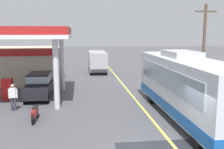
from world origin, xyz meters
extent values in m
plane|color=#4C4C51|center=(0.00, 20.00, 0.00)|extent=(120.00, 120.00, 0.00)
cube|color=#D8CC4C|center=(0.00, 15.00, 0.00)|extent=(0.16, 50.00, 0.01)
cube|color=silver|center=(1.97, 4.19, 1.88)|extent=(2.50, 11.00, 2.90)
cube|color=#1959B2|center=(1.97, 4.19, 0.77)|extent=(2.54, 11.04, 0.56)
cube|color=#8C9EAD|center=(0.70, 4.19, 2.33)|extent=(0.06, 9.35, 1.10)
cube|color=#8C9EAD|center=(3.24, 4.19, 2.33)|extent=(0.06, 9.35, 1.10)
cube|color=#B2B2B7|center=(1.97, 5.19, 3.51)|extent=(1.60, 2.80, 0.36)
cylinder|color=black|center=(0.87, 0.29, 0.50)|extent=(0.30, 1.00, 1.00)
cylinder|color=black|center=(0.87, 7.49, 0.50)|extent=(0.30, 1.00, 1.00)
cylinder|color=black|center=(3.07, 7.49, 0.50)|extent=(0.30, 1.00, 1.00)
cube|color=#B21E1E|center=(-9.06, 9.62, 4.85)|extent=(9.00, 7.00, 0.50)
cube|color=white|center=(-9.06, 9.62, 4.48)|extent=(9.10, 7.10, 0.24)
cylinder|color=silver|center=(-5.36, 6.92, 2.30)|extent=(0.36, 0.36, 4.60)
cylinder|color=silver|center=(-5.36, 12.32, 2.30)|extent=(0.36, 0.36, 4.60)
cube|color=red|center=(-9.06, 9.62, 0.75)|extent=(0.70, 0.60, 1.50)
cube|color=beige|center=(-9.06, 15.82, 1.70)|extent=(7.00, 4.40, 3.40)
cube|color=#B21E1E|center=(-9.06, 13.58, 3.05)|extent=(6.30, 0.10, 0.60)
cube|color=black|center=(-6.86, 9.77, 0.72)|extent=(1.70, 4.20, 0.80)
cube|color=black|center=(-6.86, 9.97, 1.47)|extent=(1.50, 2.31, 0.70)
cube|color=#8C9EAD|center=(-6.86, 9.97, 1.47)|extent=(1.53, 2.35, 0.49)
cylinder|color=black|center=(-7.61, 8.27, 0.32)|extent=(0.20, 0.64, 0.64)
cylinder|color=black|center=(-6.11, 8.27, 0.32)|extent=(0.20, 0.64, 0.64)
cylinder|color=black|center=(-7.61, 11.27, 0.32)|extent=(0.20, 0.64, 0.64)
cylinder|color=black|center=(-6.11, 11.27, 0.32)|extent=(0.20, 0.64, 0.64)
cube|color=#A5A5AD|center=(-1.83, 22.19, 1.39)|extent=(2.00, 6.00, 2.10)
cube|color=#8C9EAD|center=(-1.83, 22.19, 1.79)|extent=(2.04, 5.10, 0.80)
cube|color=#2D2D33|center=(-1.83, 19.14, 0.54)|extent=(1.90, 0.16, 0.36)
cylinder|color=black|center=(-2.71, 20.19, 0.38)|extent=(0.22, 0.76, 0.76)
cylinder|color=black|center=(-0.95, 20.19, 0.38)|extent=(0.22, 0.76, 0.76)
cylinder|color=black|center=(-2.71, 24.19, 0.38)|extent=(0.22, 0.76, 0.76)
cylinder|color=black|center=(-0.95, 24.19, 0.38)|extent=(0.22, 0.76, 0.76)
cylinder|color=black|center=(-6.36, 4.07, 0.30)|extent=(0.10, 0.60, 0.60)
cylinder|color=black|center=(-6.36, 5.27, 0.30)|extent=(0.10, 0.60, 0.60)
cube|color=maroon|center=(-6.36, 4.67, 0.50)|extent=(0.20, 1.30, 0.36)
cube|color=black|center=(-6.36, 4.82, 0.72)|extent=(0.24, 0.60, 0.12)
cylinder|color=#2D2D33|center=(-6.36, 4.12, 0.90)|extent=(0.55, 0.04, 0.04)
cylinder|color=#33333F|center=(-8.06, 6.73, 0.41)|extent=(0.14, 0.14, 0.82)
cylinder|color=#33333F|center=(-7.88, 6.73, 0.41)|extent=(0.14, 0.14, 0.82)
cube|color=silver|center=(-7.97, 6.73, 1.12)|extent=(0.36, 0.22, 0.60)
sphere|color=tan|center=(-7.97, 6.73, 1.55)|extent=(0.22, 0.22, 0.22)
cylinder|color=silver|center=(-8.20, 6.73, 1.07)|extent=(0.09, 0.09, 0.58)
cylinder|color=silver|center=(-7.74, 6.73, 1.07)|extent=(0.09, 0.09, 0.58)
cylinder|color=brown|center=(6.31, 11.26, 3.51)|extent=(0.24, 0.24, 7.03)
cube|color=#4C3D33|center=(6.31, 11.26, 6.43)|extent=(1.80, 0.12, 0.12)
camera|label=1|loc=(-3.85, -9.40, 4.74)|focal=42.00mm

